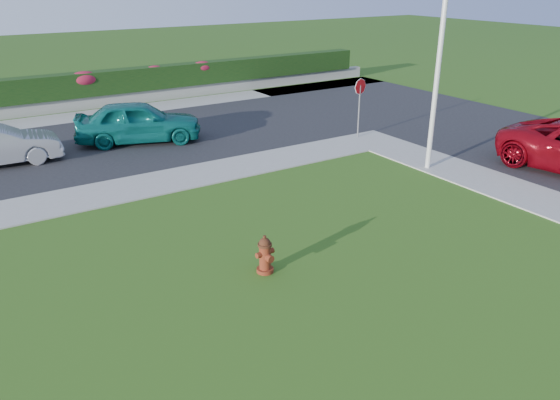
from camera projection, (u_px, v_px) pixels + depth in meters
ground at (408, 304)px, 10.67m from camera, size 120.00×120.00×0.00m
street_far at (16, 158)px, 19.06m from camera, size 26.00×8.00×0.04m
sidewalk_far at (5, 213)px, 14.67m from camera, size 24.00×2.00×0.04m
curb_corner at (371, 140)px, 21.15m from camera, size 2.00×2.00×0.04m
sidewalk_beyond at (93, 115)px, 24.94m from camera, size 34.00×2.00×0.04m
retaining_wall at (83, 103)px, 26.00m from camera, size 34.00×0.40×0.60m
hedge at (80, 85)px, 25.76m from camera, size 32.00×0.90×1.10m
fire_hydrant at (265, 255)px, 11.67m from camera, size 0.45×0.42×0.87m
sedan_teal at (138, 122)px, 20.58m from camera, size 4.97×3.28×1.57m
utility_pole at (437, 82)px, 17.04m from camera, size 0.16×0.16×5.70m
stop_sign at (360, 94)px, 20.90m from camera, size 0.63×0.13×2.33m
flower_clump_d at (84, 79)px, 25.67m from camera, size 1.42×0.91×0.71m
flower_clump_e at (155, 71)px, 27.37m from camera, size 1.02×0.65×0.51m
flower_clump_f at (202, 67)px, 28.69m from camera, size 1.21×0.78×0.61m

